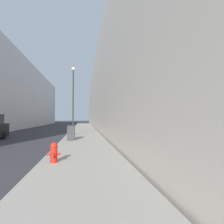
# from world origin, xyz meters

# --- Properties ---
(sidewalk_right) EXTENTS (3.48, 60.00, 0.13)m
(sidewalk_right) POSITION_xyz_m (5.32, 18.00, 0.06)
(sidewalk_right) COLOR #9E998E
(sidewalk_right) RESTS_ON ground
(building_right_stone) EXTENTS (12.00, 60.00, 12.19)m
(building_right_stone) POSITION_xyz_m (13.16, 26.00, 6.09)
(building_right_stone) COLOR beige
(building_right_stone) RESTS_ON ground
(fire_hydrant) EXTENTS (0.51, 0.40, 0.78)m
(fire_hydrant) POSITION_xyz_m (4.16, 1.91, 0.54)
(fire_hydrant) COLOR red
(fire_hydrant) RESTS_ON sidewalk_right
(trash_bin) EXTENTS (0.59, 0.72, 1.15)m
(trash_bin) POSITION_xyz_m (4.34, 8.83, 0.72)
(trash_bin) COLOR #3D3D42
(trash_bin) RESTS_ON sidewalk_right
(lamppost) EXTENTS (0.40, 0.40, 6.85)m
(lamppost) POSITION_xyz_m (4.25, 12.72, 4.13)
(lamppost) COLOR #2D332D
(lamppost) RESTS_ON sidewalk_right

